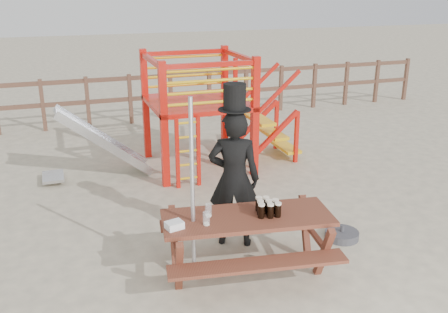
# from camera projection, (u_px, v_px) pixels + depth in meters

# --- Properties ---
(ground) EXTENTS (60.00, 60.00, 0.00)m
(ground) POSITION_uv_depth(u_px,v_px,m) (266.00, 262.00, 6.13)
(ground) COLOR beige
(ground) RESTS_ON ground
(back_fence) EXTENTS (15.09, 0.09, 1.20)m
(back_fence) POSITION_uv_depth(u_px,v_px,m) (151.00, 92.00, 12.13)
(back_fence) COLOR brown
(back_fence) RESTS_ON ground
(playground_fort) EXTENTS (4.71, 1.84, 2.10)m
(playground_fort) POSITION_uv_depth(u_px,v_px,m) (194.00, 110.00, 9.01)
(playground_fort) COLOR red
(playground_fort) RESTS_ON ground
(picnic_table) EXTENTS (2.11, 1.60, 0.75)m
(picnic_table) POSITION_uv_depth(u_px,v_px,m) (247.00, 237.00, 5.74)
(picnic_table) COLOR brown
(picnic_table) RESTS_ON ground
(man_with_hat) EXTENTS (0.77, 0.66, 2.12)m
(man_with_hat) POSITION_uv_depth(u_px,v_px,m) (234.00, 175.00, 6.29)
(man_with_hat) COLOR black
(man_with_hat) RESTS_ON ground
(metal_pole) EXTENTS (0.05, 0.05, 2.15)m
(metal_pole) POSITION_uv_depth(u_px,v_px,m) (192.00, 194.00, 5.43)
(metal_pole) COLOR #B2B2B7
(metal_pole) RESTS_ON ground
(parasol_base) EXTENTS (0.45, 0.45, 0.19)m
(parasol_base) POSITION_uv_depth(u_px,v_px,m) (342.00, 235.00, 6.68)
(parasol_base) COLOR #3A3A40
(parasol_base) RESTS_ON ground
(paper_bag) EXTENTS (0.21, 0.18, 0.08)m
(paper_bag) POSITION_uv_depth(u_px,v_px,m) (174.00, 225.00, 5.35)
(paper_bag) COLOR white
(paper_bag) RESTS_ON picnic_table
(stout_pints) EXTENTS (0.28, 0.29, 0.17)m
(stout_pints) POSITION_uv_depth(u_px,v_px,m) (267.00, 207.00, 5.66)
(stout_pints) COLOR black
(stout_pints) RESTS_ON picnic_table
(empty_glasses) EXTENTS (0.16, 0.27, 0.15)m
(empty_glasses) POSITION_uv_depth(u_px,v_px,m) (207.00, 215.00, 5.52)
(empty_glasses) COLOR silver
(empty_glasses) RESTS_ON picnic_table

